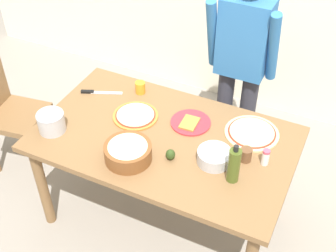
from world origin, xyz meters
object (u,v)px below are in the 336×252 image
object	(u,v)px
cup_small_brown	(246,155)
person_cook	(241,61)
dining_table	(165,147)
plate_with_slice	(190,123)
steel_pot	(51,122)
chair_wooden_left	(6,107)
salt_shaker	(266,157)
popcorn_bowl	(128,151)
cup_orange	(140,87)
chef_knife	(96,92)
mixing_bowl_steel	(214,157)
pizza_raw_on_board	(252,133)
pizza_cooked_on_tray	(135,116)
avocado	(170,155)
olive_oil_bottle	(234,165)

from	to	relation	value
cup_small_brown	person_cook	bearing A→B (deg)	111.39
dining_table	plate_with_slice	size ratio (longest dim) A/B	6.15
steel_pot	chair_wooden_left	bearing A→B (deg)	159.43
dining_table	salt_shaker	bearing A→B (deg)	3.75
popcorn_bowl	cup_orange	bearing A→B (deg)	111.97
person_cook	salt_shaker	xyz separation A→B (m)	(0.40, -0.72, -0.13)
chair_wooden_left	chef_knife	world-z (taller)	chair_wooden_left
mixing_bowl_steel	steel_pot	bearing A→B (deg)	-170.33
pizza_raw_on_board	steel_pot	bearing A→B (deg)	-156.29
cup_small_brown	pizza_cooked_on_tray	bearing A→B (deg)	174.63
salt_shaker	cup_small_brown	bearing A→B (deg)	-170.77
pizza_raw_on_board	cup_orange	xyz separation A→B (m)	(-0.83, 0.09, 0.03)
pizza_cooked_on_tray	cup_orange	size ratio (longest dim) A/B	3.51
mixing_bowl_steel	steel_pot	world-z (taller)	steel_pot
avocado	salt_shaker	bearing A→B (deg)	21.38
plate_with_slice	chef_knife	xyz separation A→B (m)	(-0.72, 0.02, -0.00)
pizza_raw_on_board	mixing_bowl_steel	bearing A→B (deg)	-111.00
person_cook	chef_knife	distance (m)	1.03
cup_orange	cup_small_brown	world-z (taller)	same
person_cook	pizza_cooked_on_tray	bearing A→B (deg)	-126.26
chair_wooden_left	pizza_raw_on_board	xyz separation A→B (m)	(1.80, 0.26, 0.23)
dining_table	person_cook	xyz separation A→B (m)	(0.23, 0.76, 0.27)
olive_oil_bottle	steel_pot	bearing A→B (deg)	-175.65
popcorn_bowl	steel_pot	size ratio (longest dim) A/B	1.61
cup_orange	cup_small_brown	size ratio (longest dim) A/B	1.00
pizza_raw_on_board	mixing_bowl_steel	world-z (taller)	mixing_bowl_steel
olive_oil_bottle	chef_knife	world-z (taller)	olive_oil_bottle
pizza_cooked_on_tray	pizza_raw_on_board	bearing A→B (deg)	12.52
mixing_bowl_steel	dining_table	bearing A→B (deg)	168.78
chef_knife	avocado	xyz separation A→B (m)	(0.74, -0.37, 0.03)
olive_oil_bottle	mixing_bowl_steel	bearing A→B (deg)	149.07
dining_table	pizza_raw_on_board	distance (m)	0.56
dining_table	popcorn_bowl	size ratio (longest dim) A/B	5.71
pizza_cooked_on_tray	cup_orange	bearing A→B (deg)	111.12
steel_pot	chef_knife	bearing A→B (deg)	85.13
dining_table	olive_oil_bottle	bearing A→B (deg)	-17.40
olive_oil_bottle	avocado	distance (m)	0.39
pizza_raw_on_board	popcorn_bowl	size ratio (longest dim) A/B	1.21
person_cook	olive_oil_bottle	world-z (taller)	person_cook
person_cook	mixing_bowl_steel	distance (m)	0.85
dining_table	chef_knife	distance (m)	0.67
olive_oil_bottle	chair_wooden_left	bearing A→B (deg)	175.05
avocado	popcorn_bowl	bearing A→B (deg)	-155.03
dining_table	avocado	xyz separation A→B (m)	(0.12, -0.16, 0.13)
steel_pot	pizza_raw_on_board	bearing A→B (deg)	23.71
plate_with_slice	mixing_bowl_steel	distance (m)	0.37
olive_oil_bottle	person_cook	bearing A→B (deg)	106.43
person_cook	pizza_cooked_on_tray	world-z (taller)	person_cook
pizza_cooked_on_tray	cup_small_brown	bearing A→B (deg)	-5.37
pizza_cooked_on_tray	mixing_bowl_steel	bearing A→B (deg)	-15.17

